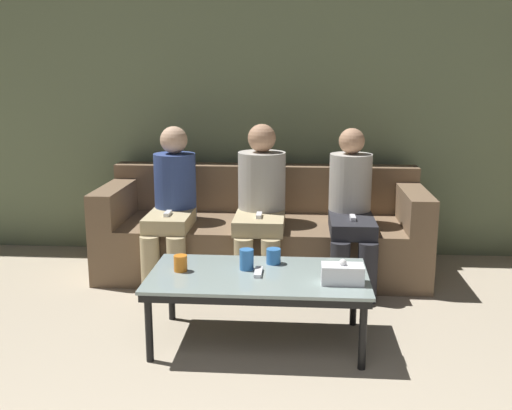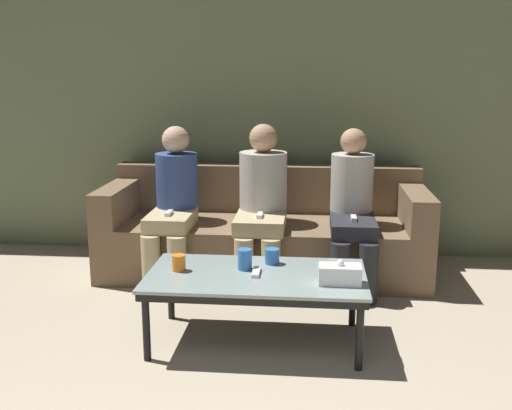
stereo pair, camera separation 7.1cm
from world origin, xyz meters
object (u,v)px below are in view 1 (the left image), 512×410
Objects in this scene: tissue_box at (342,274)px; seated_person_left_end at (172,201)px; seated_person_mid_left at (261,199)px; seated_person_mid_right at (351,205)px; couch at (263,233)px; cup_near_right at (273,256)px; coffee_table at (258,280)px; game_remote at (258,272)px; cup_near_left at (247,259)px; cup_far_center at (181,263)px.

seated_person_left_end is (-1.14, 1.14, 0.12)m from tissue_box.
seated_person_mid_right is (0.64, -0.03, -0.02)m from seated_person_mid_left.
couch is 2.12× the size of seated_person_mid_left.
tissue_box is at bearing -38.48° from cup_near_right.
coffee_table is 0.05m from game_remote.
cup_near_left is 0.11× the size of seated_person_mid_right.
cup_near_right is 0.08× the size of seated_person_left_end.
cup_near_right is 0.54m from cup_far_center.
cup_far_center is 1.43m from seated_person_mid_right.
cup_far_center is 0.41× the size of tissue_box.
seated_person_left_end is at bearing -161.12° from couch.
couch is at bearing 159.91° from seated_person_mid_right.
cup_near_left is 0.11× the size of seated_person_left_end.
seated_person_left_end is 1.00× the size of seated_person_mid_right.
seated_person_mid_right is (1.27, -0.02, -0.01)m from seated_person_left_end.
tissue_box is 0.20× the size of seated_person_mid_right.
seated_person_mid_right is (0.13, 1.13, 0.12)m from tissue_box.
coffee_table is at bearing -111.75° from cup_near_right.
tissue_box is at bearing -13.98° from coffee_table.
seated_person_mid_right is at bearing 60.35° from game_remote.
game_remote reaches higher than coffee_table.
seated_person_left_end is 0.98× the size of seated_person_mid_left.
seated_person_mid_right reaches higher than couch.
couch is at bearing 92.67° from game_remote.
cup_near_left reaches higher than cup_far_center.
tissue_box is at bearing -96.54° from seated_person_mid_right.
seated_person_left_end is (-0.62, 0.96, 0.12)m from cup_near_left.
cup_far_center is 1.06m from seated_person_left_end.
game_remote is (0.07, -0.07, -0.05)m from cup_near_left.
coffee_table is at bearing -44.87° from cup_near_left.
cup_far_center is 0.89m from tissue_box.
tissue_box reaches higher than cup_near_left.
tissue_box is 0.46m from game_remote.
seated_person_mid_left is (0.01, 0.97, 0.13)m from cup_near_left.
cup_far_center is (-0.36, -0.06, -0.01)m from cup_near_left.
seated_person_mid_left is 0.64m from seated_person_mid_right.
cup_near_left is at bearing 160.67° from tissue_box.
seated_person_mid_left is at bearing 93.19° from coffee_table.
cup_far_center is 0.44m from game_remote.
coffee_table is 5.45× the size of tissue_box.
cup_far_center is at bearing -106.92° from couch.
cup_near_left is 0.37m from cup_far_center.
couch is 1.19m from cup_near_left.
cup_far_center is 0.61× the size of game_remote.
cup_far_center is (-0.51, -0.17, 0.00)m from cup_near_right.
seated_person_mid_right is (0.58, 1.02, 0.21)m from coffee_table.
couch reaches higher than coffee_table.
coffee_table is 0.22m from cup_near_right.
couch is 1.25m from coffee_table.
cup_near_left is 0.19m from cup_near_right.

